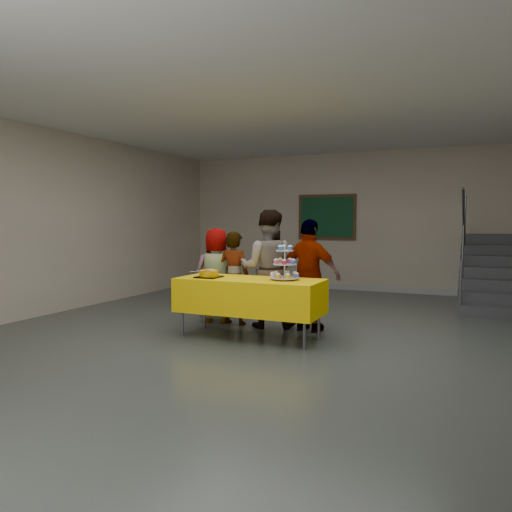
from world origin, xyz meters
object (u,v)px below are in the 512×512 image
Objects in this scene: bake_table at (250,295)px; schoolchild_b at (234,278)px; noticeboard at (327,217)px; cupcake_stand at (285,267)px; bear_cake at (209,273)px; staircase at (499,278)px; schoolchild_d at (310,275)px; schoolchild_c at (268,269)px; schoolchild_a at (217,275)px.

bake_table is 0.90m from schoolchild_b.
noticeboard is at bearing -90.31° from schoolchild_b.
cupcake_stand is 1.24× the size of bear_cake.
staircase is 3.71m from noticeboard.
bake_table is at bearing 11.32° from bear_cake.
noticeboard reaches higher than bear_cake.
schoolchild_d is 4.46m from noticeboard.
schoolchild_c reaches higher than schoolchild_b.
noticeboard reaches higher than schoolchild_b.
schoolchild_d is (0.59, 0.68, 0.21)m from bake_table.
cupcake_stand is at bearing -80.10° from noticeboard.
bake_table is at bearing -173.96° from cupcake_stand.
schoolchild_a reaches higher than bear_cake.
schoolchild_d is (1.13, 0.79, -0.06)m from bear_cake.
bake_table is 1.22× the size of schoolchild_d.
staircase reaches higher than schoolchild_d.
noticeboard is (-0.39, 4.95, 1.04)m from bake_table.
bake_table is at bearing 131.53° from schoolchild_b.
cupcake_stand is 4.84m from staircase.
cupcake_stand is 0.67m from schoolchild_d.
bear_cake is 1.38m from schoolchild_d.
schoolchild_c is 1.29× the size of noticeboard.
schoolchild_c is at bearing 127.66° from cupcake_stand.
bake_table is 1.33× the size of schoolchild_a.
noticeboard is at bearing -99.42° from schoolchild_c.
noticeboard is (-0.98, 4.27, 0.83)m from schoolchild_d.
schoolchild_a is at bearing 112.21° from bear_cake.
bear_cake is at bearing -168.68° from bake_table.
schoolchild_d is (1.48, -0.07, 0.06)m from schoolchild_a.
cupcake_stand is 1.24m from schoolchild_b.
noticeboard is (-3.44, 0.84, 1.11)m from staircase.
schoolchild_a is 4.32m from noticeboard.
noticeboard is at bearing 94.54° from bake_table.
bear_cake is (-1.00, -0.16, -0.11)m from cupcake_stand.
bear_cake is at bearing 91.27° from schoolchild_a.
schoolchild_b is 0.82× the size of schoolchild_c.
schoolchild_a is 5.18m from staircase.
schoolchild_d reaches higher than schoolchild_a.
bear_cake reaches higher than bake_table.
noticeboard reaches higher than schoolchild_c.
staircase is (3.61, 3.42, -0.19)m from schoolchild_b.
bear_cake is at bearing 46.73° from schoolchild_d.
schoolchild_b is at bearing 148.11° from cupcake_stand.
schoolchild_c reaches higher than cupcake_stand.
schoolchild_b is 0.55m from schoolchild_c.
schoolchild_d is at bearing -125.60° from staircase.
staircase is 1.85× the size of noticeboard.
schoolchild_d is 0.64× the size of staircase.
schoolchild_b is at bearing -136.55° from staircase.
bake_table is at bearing 79.45° from schoolchild_c.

